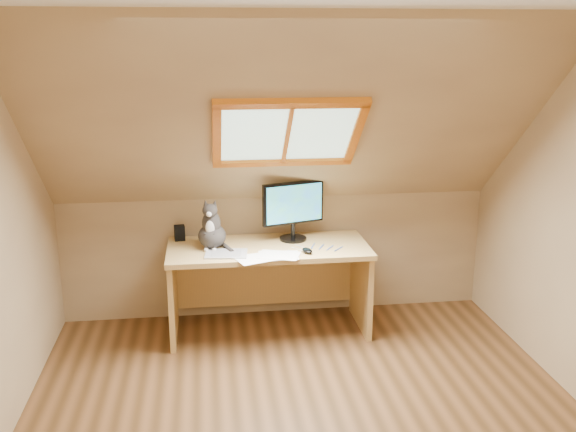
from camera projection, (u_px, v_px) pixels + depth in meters
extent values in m
plane|color=brown|center=(310.00, 429.00, 3.81)|extent=(3.50, 3.50, 0.00)
cube|color=tan|center=(415.00, 418.00, 1.82)|extent=(3.50, 0.02, 2.40)
cube|color=tan|center=(276.00, 255.00, 5.35)|extent=(3.50, 0.02, 1.00)
cube|color=tan|center=(289.00, 123.00, 4.30)|extent=(3.50, 1.56, 1.41)
cube|color=#B2E0CC|center=(287.00, 132.00, 4.39)|extent=(0.90, 0.53, 0.48)
cube|color=orange|center=(287.00, 132.00, 4.39)|extent=(1.02, 0.64, 0.59)
cube|color=tan|center=(268.00, 248.00, 4.94)|extent=(1.55, 0.68, 0.04)
cube|color=tan|center=(173.00, 296.00, 4.94)|extent=(0.04, 0.61, 0.67)
cube|color=tan|center=(361.00, 286.00, 5.13)|extent=(0.04, 0.61, 0.67)
cube|color=tan|center=(265.00, 277.00, 5.33)|extent=(1.45, 0.03, 0.47)
cylinder|color=black|center=(293.00, 239.00, 5.09)|extent=(0.21, 0.21, 0.02)
cylinder|color=black|center=(293.00, 230.00, 5.07)|extent=(0.04, 0.04, 0.12)
cube|color=black|center=(293.00, 203.00, 5.01)|extent=(0.50, 0.19, 0.33)
cube|color=blue|center=(295.00, 204.00, 4.99)|extent=(0.45, 0.15, 0.29)
ellipsoid|color=#393533|center=(212.00, 236.00, 4.88)|extent=(0.25, 0.29, 0.18)
ellipsoid|color=#393533|center=(211.00, 223.00, 4.84)|extent=(0.16, 0.16, 0.20)
ellipsoid|color=silver|center=(210.00, 228.00, 4.78)|extent=(0.07, 0.05, 0.11)
ellipsoid|color=#393533|center=(210.00, 210.00, 4.76)|extent=(0.13, 0.12, 0.10)
sphere|color=silver|center=(209.00, 214.00, 4.72)|extent=(0.04, 0.04, 0.04)
cone|color=#393533|center=(205.00, 203.00, 4.77)|extent=(0.06, 0.06, 0.06)
cone|color=#393533|center=(215.00, 203.00, 4.77)|extent=(0.06, 0.06, 0.06)
cube|color=black|center=(180.00, 233.00, 5.07)|extent=(0.09, 0.09, 0.12)
cube|color=#B2B2B7|center=(226.00, 254.00, 4.73)|extent=(0.33, 0.25, 0.01)
ellipsoid|color=black|center=(307.00, 251.00, 4.77)|extent=(0.09, 0.13, 0.04)
cube|color=white|center=(266.00, 257.00, 4.68)|extent=(0.33, 0.27, 0.00)
cube|color=white|center=(266.00, 257.00, 4.68)|extent=(0.32, 0.24, 0.00)
cube|color=white|center=(266.00, 257.00, 4.68)|extent=(0.35, 0.30, 0.00)
cube|color=white|center=(266.00, 257.00, 4.68)|extent=(0.34, 0.28, 0.00)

